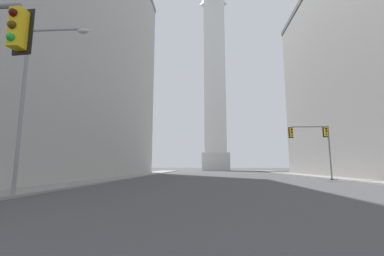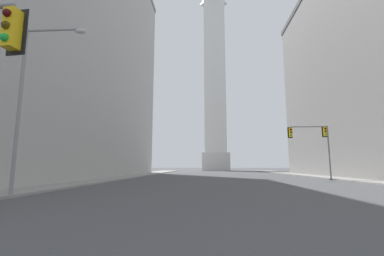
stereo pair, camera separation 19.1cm
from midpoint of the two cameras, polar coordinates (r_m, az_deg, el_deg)
The scene contains 6 objects.
sidewalk_left at distance 33.60m, azimuth -18.11°, elevation -10.62°, with size 5.00×103.95×0.15m, color gray.
sidewalk_right at distance 35.62m, azimuth 32.90°, elevation -9.55°, with size 5.00×103.95×0.15m, color gray.
building_left at distance 43.68m, azimuth -32.65°, elevation 17.64°, with size 23.93×52.53×39.64m.
obelisk at distance 92.06m, azimuth 5.09°, elevation 11.30°, with size 8.99×8.99×68.02m.
traffic_light_mid_right at distance 33.95m, azimuth 25.81°, elevation -2.11°, with size 4.81×0.50×6.37m.
street_lamp at distance 16.48m, azimuth -31.99°, elevation 7.12°, with size 3.54×0.36×9.27m.
Camera 2 is at (-2.29, -0.03, 1.62)m, focal length 24.00 mm.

